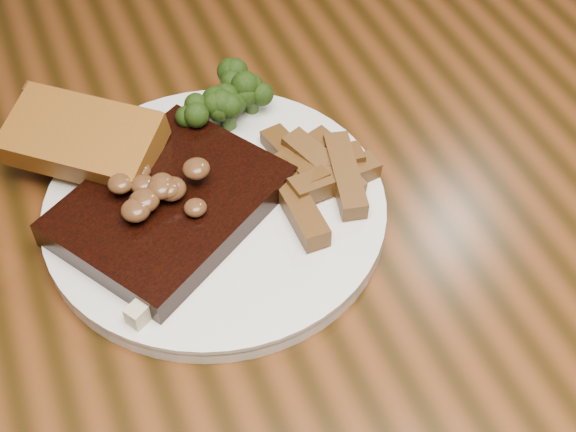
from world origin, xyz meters
The scene contains 9 objects.
dining_table centered at (0.00, 0.00, 0.66)m, with size 1.60×0.90×0.75m.
chair_far centered at (0.12, 0.59, 0.49)m, with size 0.45×0.45×0.89m.
plate centered at (-0.03, 0.06, 0.76)m, with size 0.27×0.27×0.01m, color white.
steak centered at (-0.06, 0.06, 0.77)m, with size 0.17×0.13×0.02m, color black.
steak_bone centered at (-0.06, 0.00, 0.77)m, with size 0.13×0.01×0.02m, color beige.
mushroom_pile centered at (-0.06, 0.06, 0.80)m, with size 0.06×0.06×0.03m, color #56311B, non-canonical shape.
garlic_bread centered at (-0.11, 0.14, 0.78)m, with size 0.12×0.07×0.03m, color #97571B.
potato_wedges centered at (0.05, 0.06, 0.77)m, with size 0.10×0.10×0.02m, color brown, non-canonical shape.
broccoli_cluster centered at (0.01, 0.14, 0.78)m, with size 0.07×0.07×0.04m, color #22360C, non-canonical shape.
Camera 1 is at (-0.13, -0.35, 1.24)m, focal length 50.00 mm.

